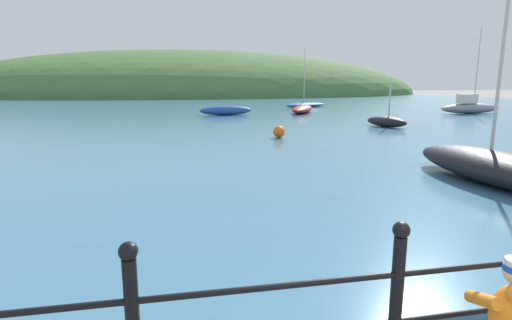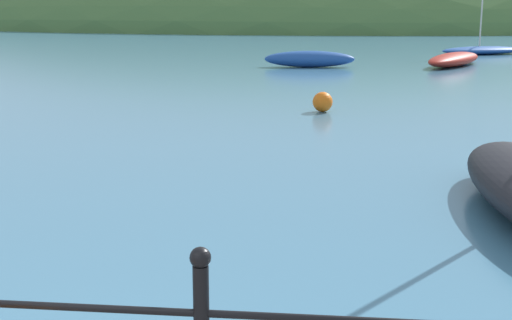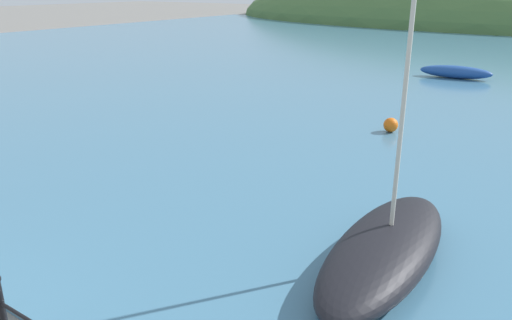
% 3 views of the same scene
% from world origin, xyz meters
% --- Properties ---
extents(water, '(80.00, 60.00, 0.10)m').
position_xyz_m(water, '(0.00, 32.00, 0.05)').
color(water, teal).
rests_on(water, ground).
extents(boat_mid_harbor, '(3.38, 1.03, 0.60)m').
position_xyz_m(boat_mid_harbor, '(1.05, 24.41, 0.40)').
color(boat_mid_harbor, '#1E4793').
rests_on(boat_mid_harbor, water).
extents(boat_twin_mast, '(1.64, 4.48, 5.52)m').
position_xyz_m(boat_twin_mast, '(4.38, 5.99, 0.45)').
color(boat_twin_mast, black).
rests_on(boat_twin_mast, water).
extents(mooring_buoy, '(0.44, 0.44, 0.44)m').
position_xyz_m(mooring_buoy, '(1.73, 13.62, 0.32)').
color(mooring_buoy, orange).
rests_on(mooring_buoy, water).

